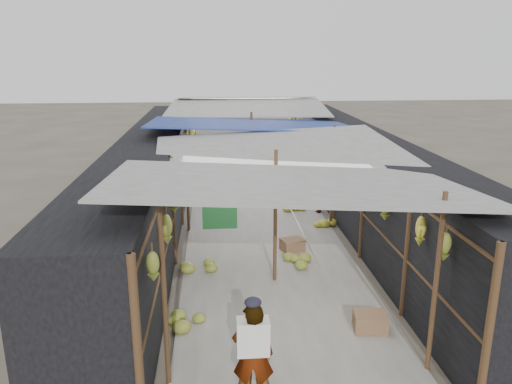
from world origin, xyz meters
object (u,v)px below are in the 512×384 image
object	(u,v)px
shopper_blue	(221,171)
vendor_seated	(318,196)
black_basin	(292,188)
crate_near	(292,245)
vendor_elderly	(253,355)

from	to	relation	value
shopper_blue	vendor_seated	world-z (taller)	shopper_blue
black_basin	crate_near	bearing A→B (deg)	-98.81
crate_near	vendor_elderly	bearing A→B (deg)	-121.77
vendor_elderly	shopper_blue	xyz separation A→B (m)	(-0.24, 10.05, -0.02)
shopper_blue	vendor_seated	bearing A→B (deg)	-59.71
crate_near	vendor_elderly	xyz separation A→B (m)	(-1.27, -4.96, 0.56)
black_basin	vendor_elderly	size ratio (longest dim) A/B	0.42
crate_near	vendor_seated	size ratio (longest dim) A/B	0.48
crate_near	black_basin	world-z (taller)	crate_near
shopper_blue	vendor_seated	size ratio (longest dim) A/B	1.40
vendor_elderly	black_basin	bearing A→B (deg)	-95.37
black_basin	shopper_blue	size ratio (longest dim) A/B	0.43
crate_near	black_basin	bearing A→B (deg)	63.80
shopper_blue	vendor_elderly	bearing A→B (deg)	-105.86
crate_near	shopper_blue	xyz separation A→B (m)	(-1.51, 5.09, 0.55)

